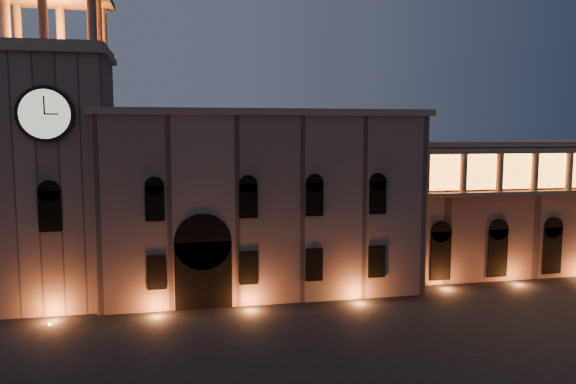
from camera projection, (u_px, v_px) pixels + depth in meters
name	position (u px, v px, depth m)	size (l,w,h in m)	color
ground	(345.00, 379.00, 35.56)	(160.00, 160.00, 0.00)	black
government_building	(260.00, 200.00, 55.53)	(30.80, 12.80, 17.60)	#7A5B4F
clock_tower	(59.00, 166.00, 50.50)	(9.80, 9.80, 32.40)	#7A5B4F
colonnade_wing	(550.00, 203.00, 64.45)	(40.60, 11.50, 14.50)	brown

